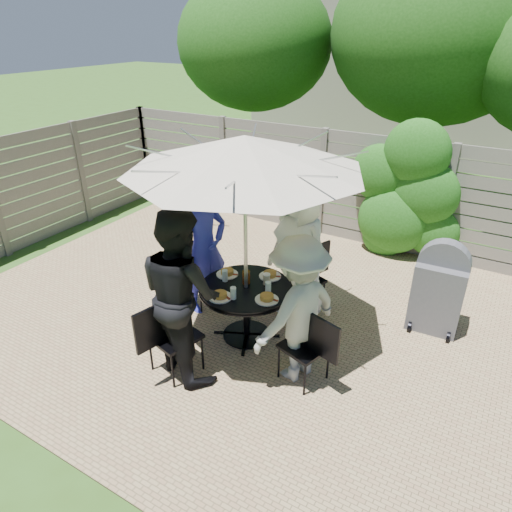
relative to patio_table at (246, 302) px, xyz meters
The scene contains 22 objects.
backyard_envelope 10.71m from the patio_table, 92.00° to the left, with size 60.00×60.00×5.00m.
patio_table is the anchor object (origin of this frame).
umbrella 1.74m from the patio_table, 90.00° to the left, with size 3.17×3.17×2.40m.
chair_back 0.99m from the patio_table, 69.98° to the left, with size 0.54×0.67×0.87m.
person_back 0.93m from the patio_table, 70.01° to the left, with size 0.88×0.57×1.80m, color white.
chair_left 0.99m from the patio_table, 160.13° to the left, with size 0.67×0.50×0.88m.
person_left 0.91m from the patio_table, 160.01° to the left, with size 0.63×0.41×1.73m, color #282CB1.
chair_front 0.99m from the patio_table, 109.89° to the right, with size 0.54×0.71×0.93m.
person_front 0.94m from the patio_table, 109.99° to the right, with size 0.91×0.71×1.87m, color black.
chair_right 0.99m from the patio_table, 19.94° to the right, with size 0.66×0.52×0.87m.
person_right 0.89m from the patio_table, 19.99° to the right, with size 1.04×0.60×1.61m, color #A9AAA5.
plate_back 0.43m from the patio_table, 70.01° to the left, with size 0.26×0.26×0.06m.
plate_left 0.43m from the patio_table, 160.01° to the left, with size 0.26×0.26×0.06m.
plate_front 0.43m from the patio_table, 109.99° to the right, with size 0.26×0.26×0.06m.
plate_right 0.43m from the patio_table, 19.99° to the right, with size 0.26×0.26×0.06m.
glass_left 0.40m from the patio_table, behind, with size 0.07×0.07×0.14m, color silver.
glass_front 0.40m from the patio_table, 87.99° to the right, with size 0.07×0.07×0.14m, color silver.
glass_right 0.40m from the patio_table, ahead, with size 0.07×0.07×0.14m, color silver.
syrup_jug 0.30m from the patio_table, 120.20° to the left, with size 0.09×0.09×0.16m, color #59280C.
coffee_cup 0.36m from the patio_table, 45.57° to the left, with size 0.08×0.08×0.12m, color #C6B293.
bicycle 3.84m from the patio_table, 133.10° to the left, with size 0.73×2.09×1.10m, color #333338.
bbq_grill 2.29m from the patio_table, 35.17° to the left, with size 0.60×0.47×1.18m.
Camera 1 is at (2.80, -3.97, 3.38)m, focal length 32.00 mm.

